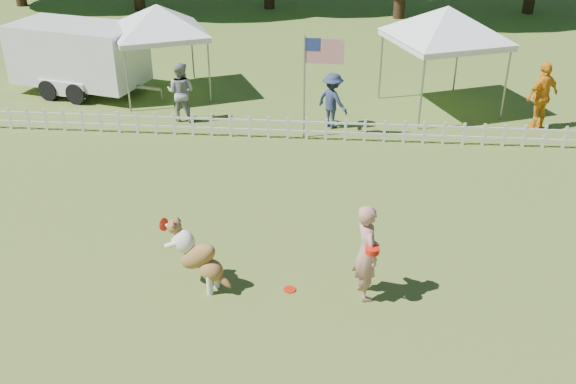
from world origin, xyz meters
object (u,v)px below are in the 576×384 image
object	(u,v)px
handler	(367,252)
spectator_b	(332,101)
canopy_tent_left	(161,51)
cargo_trailer	(79,58)
spectator_c	(542,96)
dog	(199,257)
flag_pole	(304,88)
frisbee_on_turf	(290,290)
spectator_a	(181,92)
canopy_tent_right	(442,60)

from	to	relation	value
handler	spectator_b	world-z (taller)	handler
canopy_tent_left	cargo_trailer	distance (m)	2.58
handler	spectator_c	bearing A→B (deg)	-48.35
spectator_c	dog	bearing A→B (deg)	12.66
canopy_tent_left	spectator_b	bearing A→B (deg)	-47.84
handler	flag_pole	world-z (taller)	flag_pole
frisbee_on_turf	spectator_a	xyz separation A→B (m)	(-3.64, 7.55, 0.81)
frisbee_on_turf	spectator_a	world-z (taller)	spectator_a
flag_pole	handler	bearing A→B (deg)	-76.86
spectator_b	spectator_c	bearing A→B (deg)	-135.26
dog	spectator_b	xyz separation A→B (m)	(2.04, 7.44, 0.14)
frisbee_on_turf	spectator_b	world-z (taller)	spectator_b
handler	spectator_b	xyz separation A→B (m)	(-0.76, 7.43, -0.11)
canopy_tent_right	cargo_trailer	xyz separation A→B (m)	(-10.82, 0.50, -0.37)
spectator_a	spectator_b	xyz separation A→B (m)	(4.15, -0.14, -0.07)
dog	spectator_c	size ratio (longest dim) A/B	0.67
handler	dog	size ratio (longest dim) A/B	1.41
handler	canopy_tent_left	size ratio (longest dim) A/B	0.65
canopy_tent_left	dog	bearing A→B (deg)	-96.41
canopy_tent_right	spectator_c	world-z (taller)	canopy_tent_right
canopy_tent_right	frisbee_on_turf	bearing A→B (deg)	-133.59
dog	canopy_tent_right	world-z (taller)	canopy_tent_right
dog	frisbee_on_turf	bearing A→B (deg)	22.48
handler	spectator_a	bearing A→B (deg)	15.91
spectator_c	cargo_trailer	bearing A→B (deg)	-41.11
frisbee_on_turf	spectator_a	size ratio (longest dim) A/B	0.13
frisbee_on_turf	spectator_c	distance (m)	9.92
canopy_tent_left	spectator_c	distance (m)	10.92
spectator_a	flag_pole	bearing A→B (deg)	173.28
canopy_tent_left	spectator_a	size ratio (longest dim) A/B	1.62
cargo_trailer	spectator_b	xyz separation A→B (m)	(7.80, -2.22, -0.32)
spectator_c	canopy_tent_right	bearing A→B (deg)	-60.91
spectator_a	frisbee_on_turf	bearing A→B (deg)	123.79
canopy_tent_right	spectator_a	xyz separation A→B (m)	(-7.18, -1.58, -0.62)
dog	spectator_a	xyz separation A→B (m)	(-2.11, 7.58, 0.21)
frisbee_on_turf	canopy_tent_left	xyz separation A→B (m)	(-4.72, 9.66, 1.32)
frisbee_on_turf	spectator_c	bearing A→B (deg)	52.38
spectator_a	handler	bearing A→B (deg)	131.01
cargo_trailer	spectator_b	bearing A→B (deg)	-1.38
dog	frisbee_on_turf	distance (m)	1.65
dog	flag_pole	xyz separation A→B (m)	(1.33, 6.67, 0.73)
dog	canopy_tent_left	world-z (taller)	canopy_tent_left
spectator_b	spectator_c	size ratio (longest dim) A/B	0.82
handler	flag_pole	xyz separation A→B (m)	(-1.47, 6.66, 0.47)
canopy_tent_left	flag_pole	size ratio (longest dim) A/B	0.99
handler	frisbee_on_turf	xyz separation A→B (m)	(-1.27, 0.02, -0.85)
flag_pole	dog	bearing A→B (deg)	-100.59
frisbee_on_turf	flag_pole	distance (m)	6.78
canopy_tent_left	canopy_tent_right	world-z (taller)	canopy_tent_right
handler	spectator_c	world-z (taller)	spectator_c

